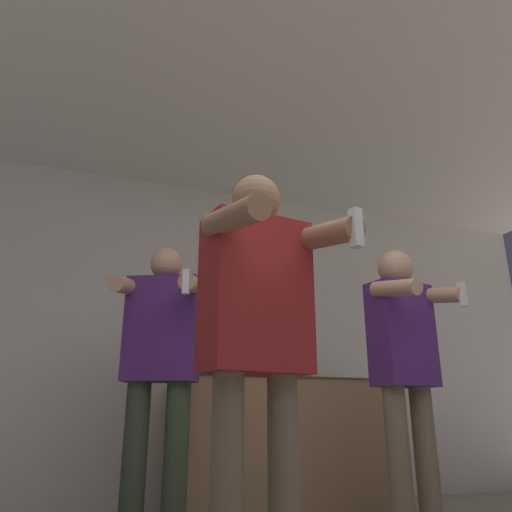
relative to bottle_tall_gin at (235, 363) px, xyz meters
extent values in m
cube|color=silver|center=(-0.38, 0.25, 0.24)|extent=(7.00, 0.06, 2.55)
cube|color=silver|center=(-0.38, -1.25, 1.54)|extent=(7.00, 3.46, 0.05)
cube|color=#997551|center=(0.32, -0.05, -0.57)|extent=(1.51, 0.53, 0.91)
cube|color=brown|center=(0.32, -0.05, -0.11)|extent=(1.54, 0.56, 0.01)
cylinder|color=silver|center=(0.00, 0.00, -0.01)|extent=(0.09, 0.09, 0.20)
cylinder|color=silver|center=(0.00, 0.00, 0.12)|extent=(0.03, 0.03, 0.07)
sphere|color=#B29933|center=(0.00, 0.00, 0.16)|extent=(0.04, 0.04, 0.04)
cylinder|color=#563314|center=(-0.29, 0.00, -0.02)|extent=(0.06, 0.06, 0.17)
cylinder|color=#563314|center=(-0.29, 0.00, 0.09)|extent=(0.02, 0.02, 0.06)
sphere|color=#B29933|center=(-0.29, 0.00, 0.12)|extent=(0.02, 0.02, 0.02)
cylinder|color=silver|center=(0.58, 0.00, -0.03)|extent=(0.07, 0.07, 0.15)
cylinder|color=silver|center=(0.58, 0.00, 0.07)|extent=(0.03, 0.03, 0.07)
sphere|color=#B29933|center=(0.58, 0.00, 0.11)|extent=(0.03, 0.03, 0.03)
cylinder|color=#75664C|center=(-0.64, -1.99, -0.64)|extent=(0.11, 0.11, 0.78)
cylinder|color=#75664C|center=(-0.42, -1.95, -0.64)|extent=(0.11, 0.11, 0.78)
cube|color=maroon|center=(-0.53, -1.97, 0.04)|extent=(0.42, 0.26, 0.59)
sphere|color=#9E7051|center=(-0.53, -1.97, 0.44)|extent=(0.20, 0.20, 0.20)
cylinder|color=#9E7051|center=(-0.68, -2.18, 0.26)|extent=(0.15, 0.40, 0.15)
cylinder|color=#9E7051|center=(-0.31, -2.12, 0.26)|extent=(0.15, 0.40, 0.15)
cube|color=white|center=(-0.28, -2.31, 0.22)|extent=(0.04, 0.04, 0.14)
cylinder|color=#75664C|center=(0.55, -1.24, -0.63)|extent=(0.13, 0.13, 0.80)
cylinder|color=#75664C|center=(0.75, -1.20, -0.63)|extent=(0.13, 0.13, 0.80)
cube|color=#4C236B|center=(0.65, -1.22, 0.07)|extent=(0.40, 0.26, 0.60)
sphere|color=tan|center=(0.65, -1.22, 0.48)|extent=(0.22, 0.22, 0.22)
cylinder|color=tan|center=(0.50, -1.41, 0.29)|extent=(0.15, 0.34, 0.15)
cylinder|color=tan|center=(0.85, -1.35, 0.29)|extent=(0.15, 0.34, 0.15)
cube|color=white|center=(0.87, -1.50, 0.27)|extent=(0.04, 0.04, 0.14)
cylinder|color=#38422D|center=(-0.78, -0.62, -0.61)|extent=(0.14, 0.14, 0.84)
cylinder|color=#38422D|center=(-0.56, -0.72, -0.61)|extent=(0.14, 0.14, 0.84)
cube|color=#4C236B|center=(-0.67, -0.67, 0.12)|extent=(0.48, 0.36, 0.63)
sphere|color=tan|center=(-0.67, -0.67, 0.53)|extent=(0.20, 0.20, 0.20)
cylinder|color=tan|center=(-0.92, -0.73, 0.35)|extent=(0.22, 0.34, 0.15)
cylinder|color=tan|center=(-0.55, -0.90, 0.35)|extent=(0.22, 0.34, 0.15)
cube|color=white|center=(-0.61, -1.04, 0.33)|extent=(0.05, 0.05, 0.14)
camera|label=1|loc=(-1.14, -3.70, -0.40)|focal=35.00mm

